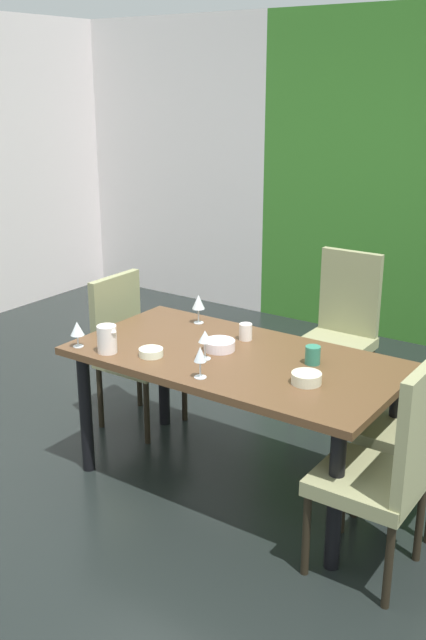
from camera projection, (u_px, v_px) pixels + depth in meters
The scene contains 16 objects.
ground_plane at pixel (149, 478), 3.98m from camera, with size 6.28×6.02×0.02m, color black.
back_panel_interior at pixel (173, 162), 6.98m from camera, with size 2.13×0.10×2.67m, color silver.
dining_table at pixel (235, 371), 3.71m from camera, with size 1.71×0.90×0.75m.
chair_left_far at pixel (131, 344), 4.48m from camera, with size 0.44×0.44×0.95m.
chair_head_far at pixel (341, 326), 4.72m from camera, with size 0.44×0.45×1.04m.
chair_right_near at pixel (389, 465), 3.03m from camera, with size 0.44×0.44×1.03m.
wine_glass_north at pixel (200, 355), 3.38m from camera, with size 0.06×0.06×0.16m.
wine_glass_near_window at pixel (198, 303), 4.14m from camera, with size 0.07×0.07×0.17m.
wine_glass_left at pixel (77, 329), 3.78m from camera, with size 0.07×0.07×0.14m.
wine_glass_right at pixel (205, 338), 3.60m from camera, with size 0.07×0.07×0.15m.
serving_bowl_corner at pixel (306, 378), 3.34m from camera, with size 0.14×0.14×0.05m, color beige.
serving_bowl_front at pixel (151, 352), 3.67m from camera, with size 0.13×0.13×0.04m, color white.
serving_bowl_west at pixel (219, 345), 3.75m from camera, with size 0.17×0.17×0.05m, color white.
cup_center at pixel (246, 332), 3.90m from camera, with size 0.07×0.07×0.09m, color white.
cup_near_shelf at pixel (313, 355), 3.56m from camera, with size 0.08×0.08×0.09m, color #317A62.
pitcher_south at pixel (107, 339), 3.70m from camera, with size 0.12×0.10×0.15m.
Camera 1 is at (2.28, -2.67, 2.11)m, focal length 40.00 mm.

